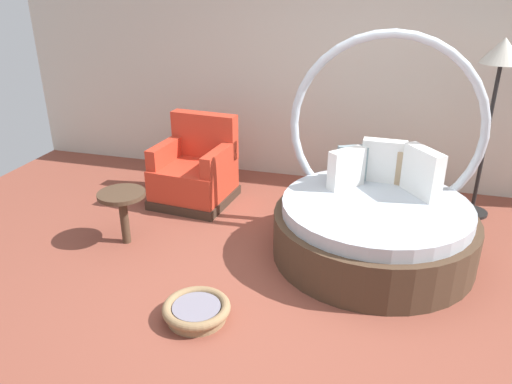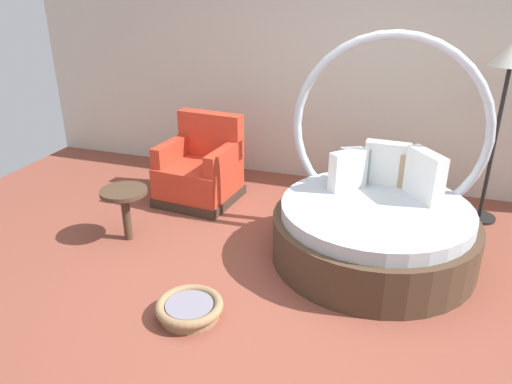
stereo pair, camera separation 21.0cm
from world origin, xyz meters
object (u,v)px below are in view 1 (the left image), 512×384
object	(u,v)px
red_armchair	(196,172)
round_daybed	(375,214)
pet_basket	(197,310)
floor_lamp	(500,69)
side_table	(122,202)

from	to	relation	value
red_armchair	round_daybed	bearing A→B (deg)	-17.20
red_armchair	pet_basket	xyz separation A→B (m)	(0.80, -1.98, -0.26)
round_daybed	red_armchair	size ratio (longest dim) A/B	2.06
floor_lamp	pet_basket	bearing A→B (deg)	-131.57
pet_basket	side_table	distance (m)	1.44
red_armchair	pet_basket	distance (m)	2.15
floor_lamp	side_table	bearing A→B (deg)	-154.35
round_daybed	pet_basket	size ratio (longest dim) A/B	3.79
pet_basket	red_armchair	bearing A→B (deg)	112.04
red_armchair	side_table	size ratio (longest dim) A/B	1.81
red_armchair	pet_basket	bearing A→B (deg)	-67.96
side_table	floor_lamp	size ratio (longest dim) A/B	0.29
round_daybed	red_armchair	distance (m)	2.08
red_armchair	floor_lamp	xyz separation A→B (m)	(2.97, 0.47, 1.20)
side_table	floor_lamp	bearing A→B (deg)	25.65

